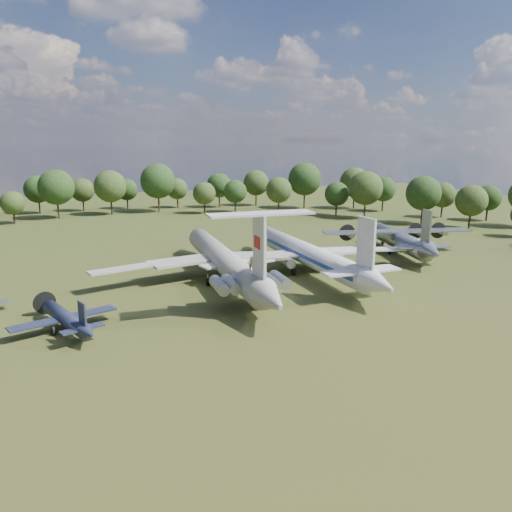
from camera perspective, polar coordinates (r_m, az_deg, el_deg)
name	(u,v)px	position (r m, az deg, el deg)	size (l,w,h in m)	color
ground	(201,288)	(76.22, -6.36, -3.69)	(300.00, 300.00, 0.00)	#243C14
il62_airliner	(224,265)	(79.39, -3.71, -0.99)	(41.31, 53.70, 5.27)	silver
tu104_jet	(307,258)	(84.75, 5.82, -0.21)	(37.55, 50.07, 5.01)	silver
an12_transport	(399,242)	(102.79, 15.98, 1.52)	(29.97, 33.49, 4.41)	#A3A6AB
small_prop_west	(66,321)	(62.92, -20.90, -6.97)	(12.37, 16.87, 2.47)	black
person_on_il62	(251,264)	(64.74, -0.53, -0.90)	(0.72, 0.47, 1.96)	olive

